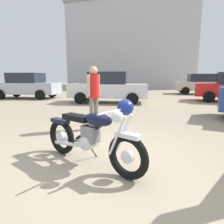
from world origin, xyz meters
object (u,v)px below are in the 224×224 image
object	(u,v)px
silver_sedan_mid	(27,86)
blue_hatchback_right	(201,84)
vintage_motorcycle	(93,135)
dark_sedan_left	(108,87)
bystander	(94,91)

from	to	relation	value
silver_sedan_mid	blue_hatchback_right	xyz separation A→B (m)	(11.58, 6.98, 0.00)
vintage_motorcycle	dark_sedan_left	xyz separation A→B (m)	(-2.20, 7.45, 0.34)
dark_sedan_left	silver_sedan_mid	size ratio (longest dim) A/B	1.00
silver_sedan_mid	blue_hatchback_right	distance (m)	13.52
silver_sedan_mid	blue_hatchback_right	size ratio (longest dim) A/B	1.02
silver_sedan_mid	blue_hatchback_right	bearing A→B (deg)	21.01
bystander	blue_hatchback_right	size ratio (longest dim) A/B	0.38
vintage_motorcycle	blue_hatchback_right	xyz separation A→B (m)	(3.46, 14.96, 0.34)
blue_hatchback_right	vintage_motorcycle	bearing A→B (deg)	70.92
vintage_motorcycle	silver_sedan_mid	size ratio (longest dim) A/B	0.45
bystander	silver_sedan_mid	xyz separation A→B (m)	(-7.31, 5.99, -0.18)
vintage_motorcycle	bystander	bearing A→B (deg)	133.37
dark_sedan_left	vintage_motorcycle	bearing A→B (deg)	-82.70
vintage_motorcycle	dark_sedan_left	distance (m)	7.78
dark_sedan_left	blue_hatchback_right	world-z (taller)	same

